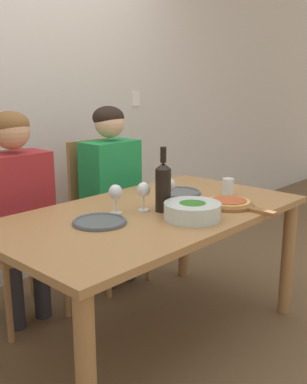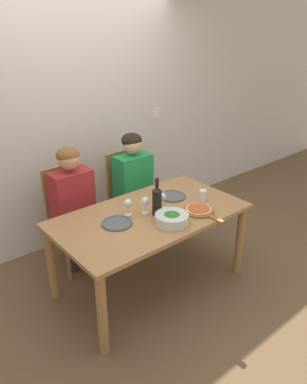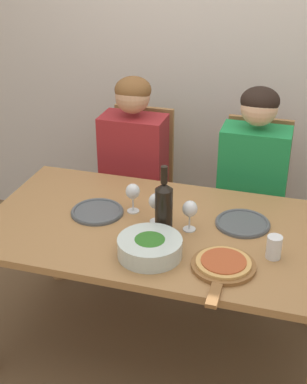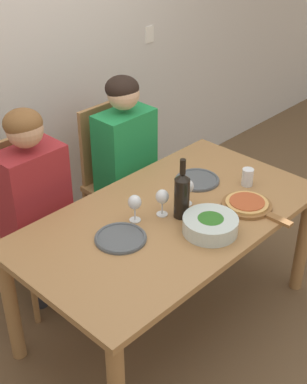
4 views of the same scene
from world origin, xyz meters
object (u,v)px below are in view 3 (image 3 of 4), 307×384
object	(u,v)px
person_man	(253,173)
wine_glass_left	(133,193)
dinner_plate_left	(97,211)
wine_glass_right	(190,210)
water_tumbler	(274,247)
wine_bottle	(164,207)
person_woman	(133,158)
chair_left	(139,183)
chair_right	(252,198)
pizza_on_board	(223,266)
broccoli_bowl	(150,247)
dinner_plate_right	(243,223)
wine_glass_centre	(156,203)

from	to	relation	value
person_man	wine_glass_left	distance (m)	0.79
dinner_plate_left	wine_glass_right	size ratio (longest dim) A/B	1.71
wine_glass_left	water_tumbler	size ratio (longest dim) A/B	1.47
wine_bottle	person_woman	bearing A→B (deg)	118.24
person_man	dinner_plate_left	world-z (taller)	person_man
chair_left	wine_glass_left	bearing A→B (deg)	-74.22
dinner_plate_left	wine_glass_left	bearing A→B (deg)	21.76
person_woman	wine_glass_left	distance (m)	0.64
wine_bottle	chair_right	bearing A→B (deg)	69.75
pizza_on_board	person_woman	bearing A→B (deg)	126.89
person_man	pizza_on_board	distance (m)	0.95
broccoli_bowl	dinner_plate_right	xyz separation A→B (m)	(0.35, 0.37, -0.03)
wine_glass_left	wine_glass_centre	xyz separation A→B (m)	(0.14, -0.06, 0.00)
chair_left	pizza_on_board	world-z (taller)	chair_left
broccoli_bowl	wine_glass_centre	xyz separation A→B (m)	(-0.05, 0.28, 0.06)
chair_right	water_tumbler	xyz separation A→B (m)	(0.19, -0.92, 0.26)
person_woman	pizza_on_board	size ratio (longest dim) A/B	3.01
wine_bottle	dinner_plate_left	size ratio (longest dim) A/B	1.30
chair_left	person_woman	world-z (taller)	person_woman
chair_right	person_woman	world-z (taller)	person_woman
dinner_plate_right	water_tumbler	distance (m)	0.29
person_man	dinner_plate_left	distance (m)	0.95
dinner_plate_right	wine_glass_right	bearing A→B (deg)	-153.18
broccoli_bowl	dinner_plate_left	distance (m)	0.45
chair_right	dinner_plate_right	xyz separation A→B (m)	(0.02, -0.69, 0.22)
person_woman	water_tumbler	size ratio (longest dim) A/B	12.05
water_tumbler	wine_glass_centre	bearing A→B (deg)	165.74
dinner_plate_right	wine_glass_centre	world-z (taller)	wine_glass_centre
dinner_plate_left	water_tumbler	world-z (taller)	water_tumbler
wine_bottle	dinner_plate_right	bearing A→B (deg)	26.97
pizza_on_board	chair_left	bearing A→B (deg)	123.74
chair_right	dinner_plate_right	bearing A→B (deg)	-88.04
chair_right	wine_glass_centre	distance (m)	0.92
pizza_on_board	wine_glass_left	size ratio (longest dim) A/B	2.72
wine_glass_right	water_tumbler	bearing A→B (deg)	-16.59
person_man	pizza_on_board	xyz separation A→B (m)	(-0.00, -0.95, 0.01)
person_man	broccoli_bowl	bearing A→B (deg)	-109.02
person_man	dinner_plate_right	size ratio (longest dim) A/B	4.79
chair_left	wine_glass_right	distance (m)	1.00
wine_bottle	pizza_on_board	size ratio (longest dim) A/B	0.82
dinner_plate_left	wine_glass_right	world-z (taller)	wine_glass_right
pizza_on_board	wine_bottle	bearing A→B (deg)	146.69
pizza_on_board	wine_glass_left	bearing A→B (deg)	145.41
dinner_plate_left	wine_glass_left	world-z (taller)	wine_glass_left
person_man	dinner_plate_right	world-z (taller)	person_man
chair_left	dinner_plate_left	distance (m)	0.81
chair_left	chair_right	distance (m)	0.71
person_woman	water_tumbler	distance (m)	1.21
person_man	pizza_on_board	bearing A→B (deg)	-90.27
chair_left	person_woman	bearing A→B (deg)	-90.00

